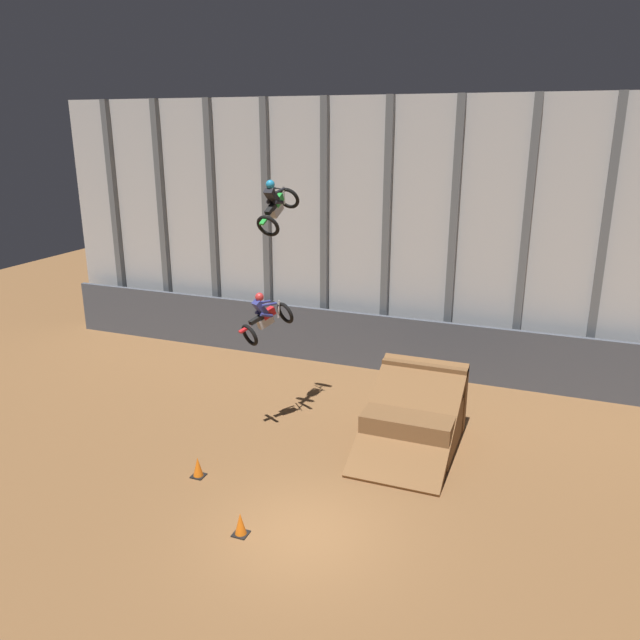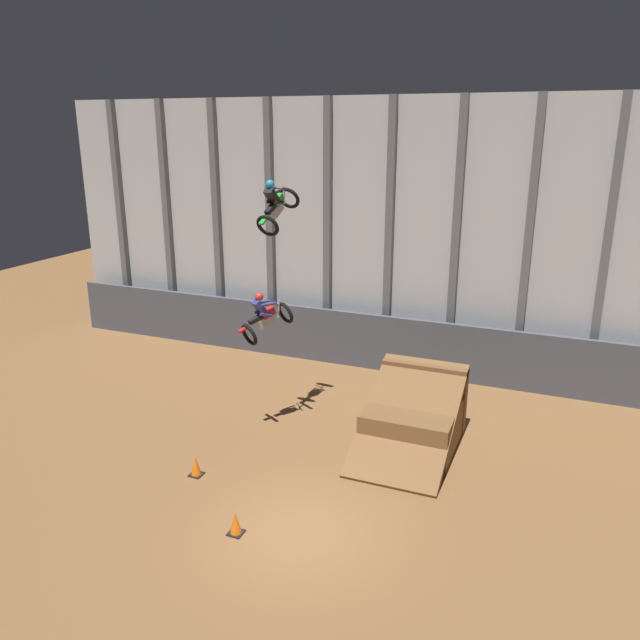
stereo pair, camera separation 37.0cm
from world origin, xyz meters
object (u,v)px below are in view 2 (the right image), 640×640
rider_bike_left_air (265,317)px  traffic_cone_near_ramp (196,466)px  rider_bike_right_air (276,206)px  dirt_ramp (415,417)px  traffic_cone_arena_edge (236,523)px

rider_bike_left_air → traffic_cone_near_ramp: bearing=-70.3°
rider_bike_right_air → traffic_cone_near_ramp: size_ratio=3.22×
dirt_ramp → traffic_cone_near_ramp: 6.66m
rider_bike_right_air → traffic_cone_near_ramp: (-0.72, -3.88, -6.74)m
rider_bike_left_air → rider_bike_right_air: 3.36m
dirt_ramp → rider_bike_right_air: size_ratio=2.32×
rider_bike_right_air → traffic_cone_near_ramp: bearing=-95.2°
rider_bike_right_air → traffic_cone_arena_edge: bearing=-69.2°
traffic_cone_arena_edge → dirt_ramp: bearing=65.8°
rider_bike_left_air → traffic_cone_arena_edge: (1.76, -5.14, -3.43)m
rider_bike_right_air → rider_bike_left_air: bearing=-100.1°
rider_bike_right_air → traffic_cone_arena_edge: (1.60, -5.74, -6.74)m
rider_bike_left_air → traffic_cone_near_ramp: (-0.55, -3.29, -3.43)m
rider_bike_right_air → traffic_cone_arena_edge: 8.99m
dirt_ramp → traffic_cone_arena_edge: (-2.76, -6.14, -0.50)m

